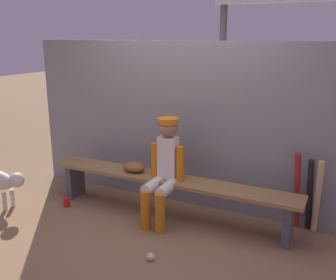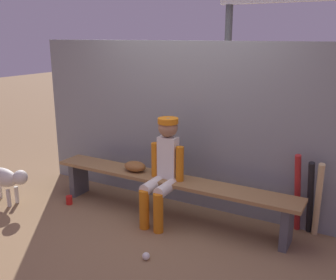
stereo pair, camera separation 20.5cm
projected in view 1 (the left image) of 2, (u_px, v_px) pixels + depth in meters
The scene contains 12 objects.
ground_plane at pixel (168, 216), 4.55m from camera, with size 30.00×30.00×0.00m, color olive.
chainlink_fence at pixel (184, 126), 4.67m from camera, with size 4.33×0.03×2.02m, color gray.
dugout_bench at pixel (168, 186), 4.45m from camera, with size 3.04×0.36×0.49m.
player_seated at pixel (164, 167), 4.27m from camera, with size 0.41×0.55×1.19m.
baseball_glove at pixel (134, 167), 4.60m from camera, with size 0.28×0.20×0.12m, color brown.
bat_aluminum_red at pixel (297, 191), 4.13m from camera, with size 0.06×0.06×0.91m, color #B22323.
bat_aluminum_black at pixel (310, 195), 4.08m from camera, with size 0.06×0.06×0.86m, color black.
bat_wood_natural at pixel (317, 197), 4.02m from camera, with size 0.06×0.06×0.86m, color tan.
baseball at pixel (151, 257), 3.65m from camera, with size 0.07×0.07×0.07m, color white.
cup_on_ground at pixel (67, 202), 4.80m from camera, with size 0.08×0.08×0.11m, color red.
cup_on_bench at pixel (158, 169), 4.55m from camera, with size 0.08×0.08×0.11m, color #1E47AD.
dog at pixel (1, 181), 4.72m from camera, with size 0.84×0.20×0.49m.
Camera 1 is at (1.84, -3.72, 2.07)m, focal length 40.98 mm.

